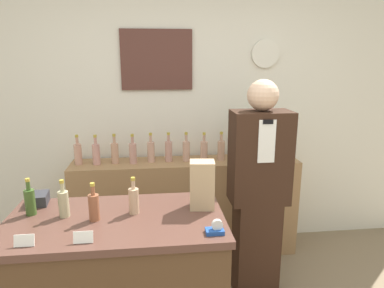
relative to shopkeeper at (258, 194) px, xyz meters
name	(u,v)px	position (x,y,z in m)	size (l,w,h in m)	color
back_wall	(177,108)	(-0.53, 0.89, 0.52)	(5.20, 0.09, 2.70)	silver
back_shelf	(186,207)	(-0.47, 0.65, -0.38)	(2.04, 0.36, 0.90)	#9E754C
shopkeeper	(258,194)	(0.00, 0.00, 0.00)	(0.42, 0.26, 1.67)	#331E14
potted_plant	(263,141)	(0.22, 0.62, 0.24)	(0.24, 0.24, 0.33)	#B27047
paper_bag	(202,185)	(-0.49, -0.48, 0.27)	(0.15, 0.12, 0.28)	tan
tape_dispenser	(216,229)	(-0.47, -0.78, 0.15)	(0.09, 0.06, 0.07)	#1E4799
price_card_left	(24,241)	(-1.36, -0.80, 0.16)	(0.09, 0.02, 0.06)	white
price_card_right	(83,237)	(-1.10, -0.80, 0.16)	(0.09, 0.02, 0.06)	white
gift_box	(38,199)	(-1.45, -0.31, 0.16)	(0.12, 0.15, 0.06)	#2D2D33
counter_bottle_0	(30,201)	(-1.44, -0.46, 0.21)	(0.06, 0.06, 0.21)	#365221
counter_bottle_1	(64,203)	(-1.25, -0.51, 0.21)	(0.06, 0.06, 0.21)	tan
counter_bottle_2	(94,206)	(-1.08, -0.57, 0.21)	(0.06, 0.06, 0.21)	brown
counter_bottle_3	(134,200)	(-0.88, -0.51, 0.21)	(0.06, 0.06, 0.21)	tan
shelf_bottle_0	(78,153)	(-1.41, 0.66, 0.17)	(0.07, 0.07, 0.26)	tan
shelf_bottle_1	(96,153)	(-1.26, 0.64, 0.17)	(0.07, 0.07, 0.26)	tan
shelf_bottle_2	(115,152)	(-1.10, 0.66, 0.17)	(0.07, 0.07, 0.26)	tan
shelf_bottle_3	(133,153)	(-0.94, 0.63, 0.17)	(0.07, 0.07, 0.26)	tan
shelf_bottle_4	(151,151)	(-0.78, 0.67, 0.17)	(0.07, 0.07, 0.26)	tan
shelf_bottle_5	(169,150)	(-0.63, 0.67, 0.17)	(0.07, 0.07, 0.26)	tan
shelf_bottle_6	(186,150)	(-0.47, 0.66, 0.17)	(0.07, 0.07, 0.26)	tan
shelf_bottle_7	(204,150)	(-0.31, 0.63, 0.17)	(0.07, 0.07, 0.26)	tan
shelf_bottle_8	(221,150)	(-0.15, 0.64, 0.17)	(0.07, 0.07, 0.26)	tan
shelf_bottle_9	(238,149)	(0.00, 0.65, 0.17)	(0.07, 0.07, 0.26)	tan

